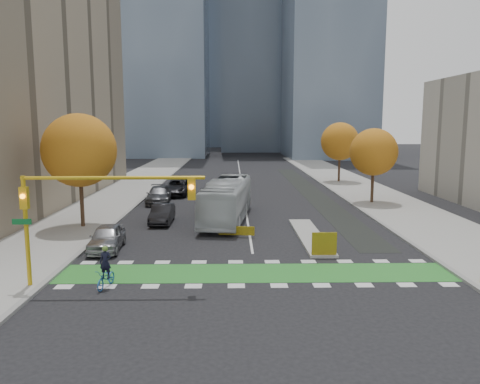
{
  "coord_description": "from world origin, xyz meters",
  "views": [
    {
      "loc": [
        -1.18,
        -21.32,
        7.51
      ],
      "look_at": [
        -0.66,
        9.34,
        3.0
      ],
      "focal_mm": 35.0,
      "sensor_mm": 36.0,
      "label": 1
    }
  ],
  "objects_px": {
    "bus": "(227,200)",
    "tree_east_far": "(340,141)",
    "parked_car_d": "(177,187)",
    "hazard_board": "(324,244)",
    "parked_car_a": "(107,237)",
    "parked_car_b": "(162,214)",
    "parked_car_c": "(159,195)",
    "cyclist": "(106,274)",
    "tree_east_near": "(374,152)",
    "tree_west": "(79,150)",
    "traffic_signal_west": "(82,202)"
  },
  "relations": [
    {
      "from": "hazard_board",
      "to": "parked_car_d",
      "type": "bearing_deg",
      "value": 115.18
    },
    {
      "from": "tree_west",
      "to": "parked_car_d",
      "type": "height_order",
      "value": "tree_west"
    },
    {
      "from": "parked_car_b",
      "to": "parked_car_c",
      "type": "bearing_deg",
      "value": 100.63
    },
    {
      "from": "tree_west",
      "to": "bus",
      "type": "bearing_deg",
      "value": 13.83
    },
    {
      "from": "tree_east_far",
      "to": "parked_car_a",
      "type": "height_order",
      "value": "tree_east_far"
    },
    {
      "from": "tree_west",
      "to": "bus",
      "type": "xyz_separation_m",
      "value": [
        10.4,
        2.56,
        -4.0
      ]
    },
    {
      "from": "cyclist",
      "to": "bus",
      "type": "relative_size",
      "value": 0.17
    },
    {
      "from": "tree_west",
      "to": "hazard_board",
      "type": "bearing_deg",
      "value": -25.99
    },
    {
      "from": "traffic_signal_west",
      "to": "parked_car_a",
      "type": "relative_size",
      "value": 1.92
    },
    {
      "from": "parked_car_d",
      "to": "hazard_board",
      "type": "bearing_deg",
      "value": -58.97
    },
    {
      "from": "tree_west",
      "to": "parked_car_d",
      "type": "distance_m",
      "value": 17.06
    },
    {
      "from": "parked_car_d",
      "to": "cyclist",
      "type": "bearing_deg",
      "value": -84.16
    },
    {
      "from": "traffic_signal_west",
      "to": "parked_car_b",
      "type": "xyz_separation_m",
      "value": [
        1.43,
        14.08,
        -3.32
      ]
    },
    {
      "from": "tree_east_near",
      "to": "parked_car_d",
      "type": "distance_m",
      "value": 20.21
    },
    {
      "from": "tree_east_far",
      "to": "bus",
      "type": "xyz_separation_m",
      "value": [
        -14.1,
        -23.44,
        -3.62
      ]
    },
    {
      "from": "parked_car_a",
      "to": "parked_car_b",
      "type": "height_order",
      "value": "parked_car_a"
    },
    {
      "from": "tree_east_far",
      "to": "tree_west",
      "type": "bearing_deg",
      "value": -133.3
    },
    {
      "from": "hazard_board",
      "to": "parked_car_c",
      "type": "xyz_separation_m",
      "value": [
        -12.17,
        18.39,
        -0.02
      ]
    },
    {
      "from": "tree_west",
      "to": "cyclist",
      "type": "height_order",
      "value": "tree_west"
    },
    {
      "from": "hazard_board",
      "to": "tree_east_near",
      "type": "bearing_deg",
      "value": 65.8
    },
    {
      "from": "tree_east_far",
      "to": "bus",
      "type": "height_order",
      "value": "tree_east_far"
    },
    {
      "from": "hazard_board",
      "to": "tree_east_far",
      "type": "height_order",
      "value": "tree_east_far"
    },
    {
      "from": "traffic_signal_west",
      "to": "bus",
      "type": "bearing_deg",
      "value": 67.21
    },
    {
      "from": "tree_west",
      "to": "parked_car_a",
      "type": "height_order",
      "value": "tree_west"
    },
    {
      "from": "parked_car_d",
      "to": "parked_car_b",
      "type": "bearing_deg",
      "value": -82.12
    },
    {
      "from": "hazard_board",
      "to": "parked_car_d",
      "type": "distance_m",
      "value": 25.85
    },
    {
      "from": "hazard_board",
      "to": "bus",
      "type": "xyz_separation_m",
      "value": [
        -5.6,
        10.36,
        0.82
      ]
    },
    {
      "from": "tree_east_far",
      "to": "parked_car_a",
      "type": "distance_m",
      "value": 38.61
    },
    {
      "from": "tree_east_near",
      "to": "cyclist",
      "type": "distance_m",
      "value": 29.75
    },
    {
      "from": "tree_west",
      "to": "cyclist",
      "type": "bearing_deg",
      "value": -68.2
    },
    {
      "from": "cyclist",
      "to": "parked_car_c",
      "type": "xyz_separation_m",
      "value": [
        -1.17,
        23.09,
        0.12
      ]
    },
    {
      "from": "tree_east_far",
      "to": "cyclist",
      "type": "bearing_deg",
      "value": -116.86
    },
    {
      "from": "hazard_board",
      "to": "tree_east_far",
      "type": "bearing_deg",
      "value": 75.88
    },
    {
      "from": "parked_car_b",
      "to": "parked_car_d",
      "type": "relative_size",
      "value": 0.73
    },
    {
      "from": "tree_west",
      "to": "parked_car_a",
      "type": "relative_size",
      "value": 1.86
    },
    {
      "from": "tree_east_far",
      "to": "parked_car_b",
      "type": "relative_size",
      "value": 1.77
    },
    {
      "from": "hazard_board",
      "to": "parked_car_b",
      "type": "height_order",
      "value": "hazard_board"
    },
    {
      "from": "cyclist",
      "to": "bus",
      "type": "bearing_deg",
      "value": 80.47
    },
    {
      "from": "tree_west",
      "to": "traffic_signal_west",
      "type": "distance_m",
      "value": 13.25
    },
    {
      "from": "parked_car_a",
      "to": "tree_east_near",
      "type": "bearing_deg",
      "value": 34.1
    },
    {
      "from": "hazard_board",
      "to": "parked_car_b",
      "type": "bearing_deg",
      "value": 138.27
    },
    {
      "from": "parked_car_d",
      "to": "parked_car_c",
      "type": "bearing_deg",
      "value": -97.4
    },
    {
      "from": "bus",
      "to": "tree_east_far",
      "type": "bearing_deg",
      "value": 66.17
    },
    {
      "from": "cyclist",
      "to": "tree_east_far",
      "type": "bearing_deg",
      "value": 73.35
    },
    {
      "from": "parked_car_b",
      "to": "bus",
      "type": "bearing_deg",
      "value": 11.62
    },
    {
      "from": "tree_west",
      "to": "traffic_signal_west",
      "type": "bearing_deg",
      "value": -71.98
    },
    {
      "from": "tree_west",
      "to": "bus",
      "type": "height_order",
      "value": "tree_west"
    },
    {
      "from": "parked_car_b",
      "to": "hazard_board",
      "type": "bearing_deg",
      "value": -41.61
    },
    {
      "from": "parked_car_c",
      "to": "hazard_board",
      "type": "bearing_deg",
      "value": -60.13
    },
    {
      "from": "hazard_board",
      "to": "traffic_signal_west",
      "type": "distance_m",
      "value": 13.23
    }
  ]
}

